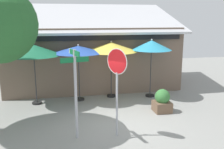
% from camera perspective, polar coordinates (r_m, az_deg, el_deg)
% --- Properties ---
extents(ground_plane, '(28.00, 28.00, 0.10)m').
position_cam_1_polar(ground_plane, '(9.63, 2.13, -11.15)').
color(ground_plane, gray).
extents(cafe_building, '(9.64, 5.24, 4.72)m').
position_cam_1_polar(cafe_building, '(14.79, -4.73, 4.58)').
color(cafe_building, '#705B4C').
rests_on(cafe_building, ground).
extents(street_sign_post, '(0.89, 0.95, 2.90)m').
position_cam_1_polar(street_sign_post, '(7.99, -8.25, -2.27)').
color(street_sign_post, '#A8AAB2').
rests_on(street_sign_post, ground).
extents(stop_sign, '(0.49, 0.68, 2.92)m').
position_cam_1_polar(stop_sign, '(7.99, 1.13, -0.19)').
color(stop_sign, '#A8AAB2').
rests_on(stop_sign, ground).
extents(patio_umbrella_forest_green_left, '(2.45, 2.45, 2.78)m').
position_cam_1_polar(patio_umbrella_forest_green_left, '(11.60, -17.32, 5.24)').
color(patio_umbrella_forest_green_left, black).
rests_on(patio_umbrella_forest_green_left, ground).
extents(patio_umbrella_royal_blue_center, '(2.36, 2.36, 2.66)m').
position_cam_1_polar(patio_umbrella_royal_blue_center, '(11.70, -7.62, 5.54)').
color(patio_umbrella_royal_blue_center, black).
rests_on(patio_umbrella_royal_blue_center, ground).
extents(patio_umbrella_mustard_right, '(2.55, 2.55, 2.78)m').
position_cam_1_polar(patio_umbrella_mustard_right, '(12.14, -0.17, 6.20)').
color(patio_umbrella_mustard_right, black).
rests_on(patio_umbrella_mustard_right, ground).
extents(patio_umbrella_teal_far_right, '(1.92, 1.92, 2.87)m').
position_cam_1_polar(patio_umbrella_teal_far_right, '(12.32, 8.93, 6.45)').
color(patio_umbrella_teal_far_right, black).
rests_on(patio_umbrella_teal_far_right, ground).
extents(sidewalk_planter, '(0.69, 0.69, 0.97)m').
position_cam_1_polar(sidewalk_planter, '(10.76, 11.27, -5.92)').
color(sidewalk_planter, brown).
rests_on(sidewalk_planter, ground).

